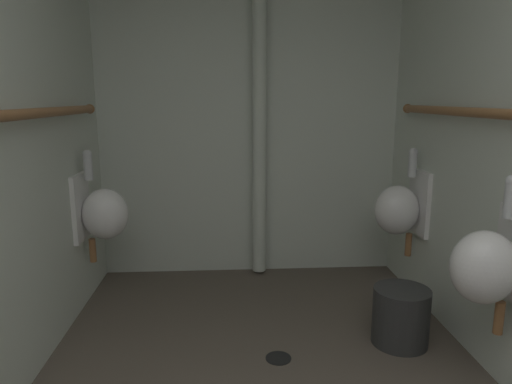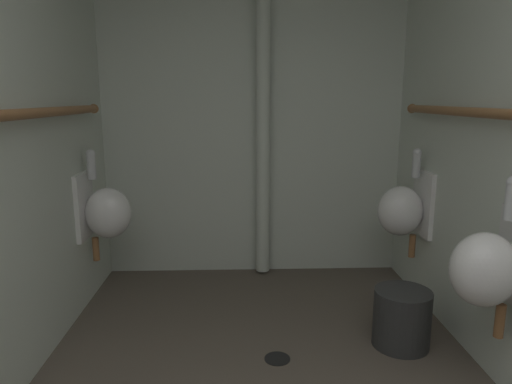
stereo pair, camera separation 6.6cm
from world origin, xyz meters
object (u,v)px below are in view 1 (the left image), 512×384
urinal_left_mid (102,212)px  floor_drain (278,358)px  urinal_right_mid (489,265)px  urinal_right_far (400,208)px  waste_bin (401,316)px  standpipe_back_wall (259,101)px

urinal_left_mid → floor_drain: (1.10, -0.76, -0.64)m
urinal_left_mid → urinal_right_mid: (2.01, -1.10, 0.00)m
urinal_right_far → waste_bin: bearing=-107.8°
urinal_right_mid → waste_bin: urinal_right_mid is taller
urinal_right_mid → urinal_right_far: (0.00, 1.09, 0.00)m
urinal_right_far → floor_drain: bearing=-140.8°
urinal_left_mid → standpipe_back_wall: (1.08, 0.49, 0.72)m
urinal_right_far → waste_bin: 0.81m
urinal_right_mid → floor_drain: (-0.91, 0.34, -0.64)m
standpipe_back_wall → floor_drain: standpipe_back_wall is taller
waste_bin → urinal_right_far: bearing=72.2°
urinal_left_mid → urinal_right_far: same height
urinal_right_mid → floor_drain: 1.17m
urinal_right_far → floor_drain: 1.34m
urinal_right_mid → urinal_right_far: 1.09m
standpipe_back_wall → waste_bin: size_ratio=8.15×
urinal_left_mid → standpipe_back_wall: size_ratio=0.28×
urinal_right_far → waste_bin: (-0.20, -0.62, -0.48)m
urinal_left_mid → floor_drain: 1.48m
urinal_left_mid → standpipe_back_wall: 1.38m
waste_bin → urinal_right_mid: bearing=-66.6°
urinal_right_mid → waste_bin: bearing=113.4°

